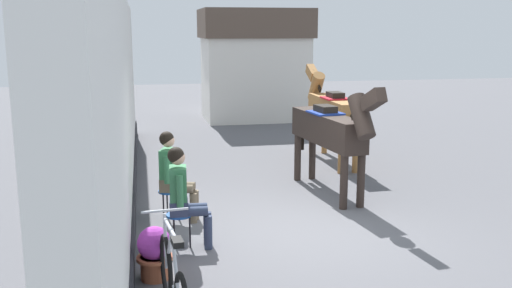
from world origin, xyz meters
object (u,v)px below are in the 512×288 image
Objects in this scene: saddled_horse_far at (331,110)px; flower_planter_near at (155,252)px; saddled_horse_near at (331,130)px; seated_visitor_near at (183,192)px; leaning_bicycle at (173,282)px; seated_visitor_far at (173,171)px.

flower_planter_near is (-3.98, -5.48, -0.82)m from saddled_horse_far.
saddled_horse_far is at bearing 71.31° from saddled_horse_near.
saddled_horse_near is 2.63m from saddled_horse_far.
flower_planter_near is at bearing -136.36° from saddled_horse_near.
seated_visitor_near is 1.98m from leaning_bicycle.
seated_visitor_near is at bearing 65.68° from flower_planter_near.
saddled_horse_near is 4.41m from flower_planter_near.
saddled_horse_far is 7.57m from leaning_bicycle.
flower_planter_near is at bearing -125.95° from saddled_horse_far.
seated_visitor_far is 3.13m from leaning_bicycle.
leaning_bicycle is at bearing -93.35° from seated_visitor_far.
seated_visitor_far reaches higher than flower_planter_near.
saddled_horse_far is 6.82m from flower_planter_near.
leaning_bicycle is (-3.81, -6.50, -0.76)m from saddled_horse_far.
leaning_bicycle is (-0.18, -3.10, -0.38)m from seated_visitor_far.
saddled_horse_far is 1.71× the size of leaning_bicycle.
saddled_horse_near reaches higher than leaning_bicycle.
seated_visitor_near reaches higher than flower_planter_near.
saddled_horse_near is 4.67× the size of flower_planter_near.
leaning_bicycle is at bearing -126.57° from saddled_horse_near.
saddled_horse_far is at bearing 54.05° from flower_planter_near.
saddled_horse_far reaches higher than seated_visitor_far.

